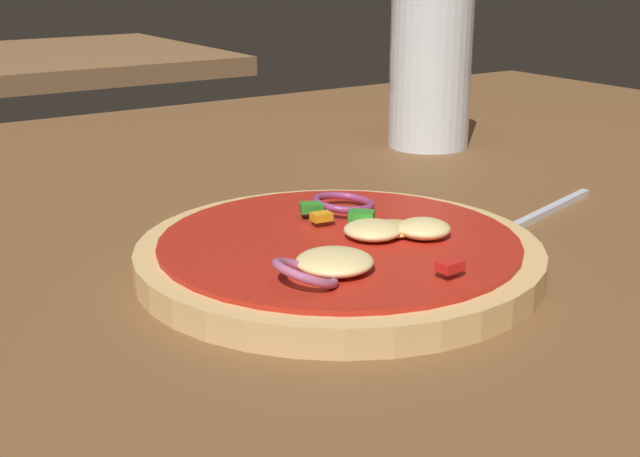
% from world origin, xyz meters
% --- Properties ---
extents(dining_table, '(1.40, 1.09, 0.03)m').
position_xyz_m(dining_table, '(0.00, 0.00, 0.02)').
color(dining_table, brown).
rests_on(dining_table, ground).
extents(pizza, '(0.24, 0.24, 0.03)m').
position_xyz_m(pizza, '(-0.03, -0.03, 0.04)').
color(pizza, tan).
rests_on(pizza, dining_table).
extents(fork, '(0.18, 0.06, 0.01)m').
position_xyz_m(fork, '(0.12, -0.03, 0.04)').
color(fork, silver).
rests_on(fork, dining_table).
extents(beer_glass, '(0.08, 0.08, 0.14)m').
position_xyz_m(beer_glass, '(0.23, 0.20, 0.10)').
color(beer_glass, silver).
rests_on(beer_glass, dining_table).
extents(background_table, '(0.74, 0.54, 0.03)m').
position_xyz_m(background_table, '(0.09, 1.20, 0.02)').
color(background_table, brown).
rests_on(background_table, ground).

